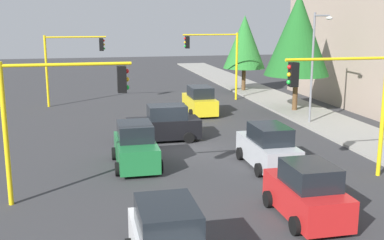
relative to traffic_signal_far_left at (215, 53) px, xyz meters
The scene contains 14 objects.
ground_plane 15.60m from the traffic_signal_far_left, 22.04° to the right, with size 120.00×120.00×0.00m, color #353538.
sidewalk_kerb 10.91m from the traffic_signal_far_left, 28.23° to the left, with size 80.00×4.00×0.15m, color gray.
traffic_signal_far_left is the anchor object (origin of this frame).
traffic_signal_far_right 11.32m from the traffic_signal_far_left, 90.00° to the right, with size 0.36×4.59×5.40m.
traffic_signal_near_right 22.97m from the traffic_signal_far_left, 29.44° to the right, with size 0.36×4.59×5.20m.
traffic_signal_near_left 20.00m from the traffic_signal_far_left, ahead, with size 0.36×4.59×5.21m.
street_lamp_curbside 10.98m from the traffic_signal_far_left, 18.77° to the left, with size 2.15×0.28×7.00m.
tree_roadside_mid 7.57m from the traffic_signal_far_left, 35.83° to the left, with size 4.58×4.58×8.38m.
tree_roadside_far 5.57m from the traffic_signal_far_left, 136.23° to the left, with size 3.79×3.79×6.91m.
car_silver 18.22m from the traffic_signal_far_left, ahead, with size 4.16×1.98×1.98m.
car_green 18.52m from the traffic_signal_far_left, 26.75° to the right, with size 3.95×2.05×1.98m.
car_black 13.83m from the traffic_signal_far_left, 27.25° to the right, with size 2.05×3.97×1.98m.
car_yellow 6.51m from the traffic_signal_far_left, 26.01° to the right, with size 4.19×2.00×1.98m.
car_red 23.87m from the traffic_signal_far_left, ahead, with size 3.70×2.00×1.98m.
Camera 1 is at (23.38, -4.64, 6.67)m, focal length 44.56 mm.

